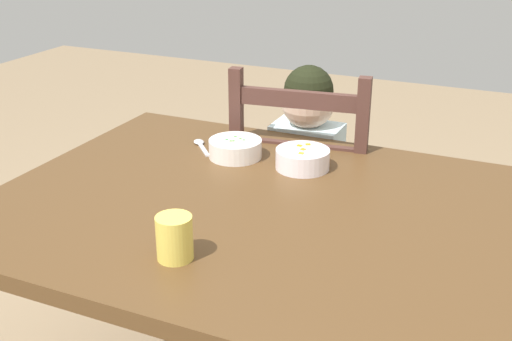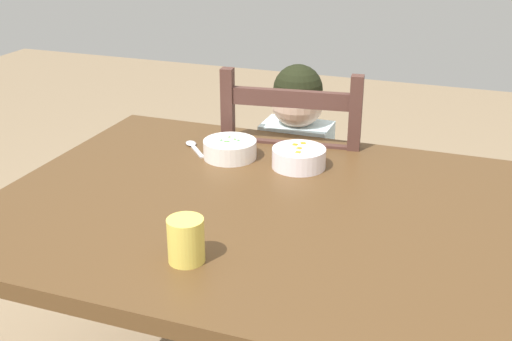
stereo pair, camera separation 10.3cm
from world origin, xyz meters
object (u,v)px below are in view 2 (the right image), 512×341
object	(u,v)px
dining_table	(261,238)
bowl_of_peas	(230,148)
spoon	(193,146)
drinking_cup	(186,240)
dining_chair	(295,210)
bowl_of_carrots	(299,157)
child_figure	(294,163)

from	to	relation	value
dining_table	bowl_of_peas	size ratio (longest dim) A/B	8.61
spoon	drinking_cup	xyz separation A→B (m)	(0.27, -0.59, 0.04)
bowl_of_peas	drinking_cup	distance (m)	0.57
dining_chair	bowl_of_carrots	bearing A→B (deg)	-72.33
drinking_cup	dining_chair	bearing A→B (deg)	91.64
bowl_of_carrots	spoon	world-z (taller)	bowl_of_carrots
child_figure	dining_chair	bearing A→B (deg)	21.97
dining_table	drinking_cup	size ratio (longest dim) A/B	13.80
child_figure	bowl_of_carrots	distance (m)	0.34
bowl_of_carrots	drinking_cup	xyz separation A→B (m)	(-0.07, -0.56, 0.02)
dining_table	dining_chair	xyz separation A→B (m)	(-0.08, 0.55, -0.19)
drinking_cup	child_figure	bearing A→B (deg)	92.13
spoon	dining_chair	bearing A→B (deg)	46.56
dining_table	spoon	bearing A→B (deg)	137.81
bowl_of_peas	bowl_of_carrots	world-z (taller)	bowl_of_carrots
child_figure	bowl_of_peas	bearing A→B (deg)	-109.08
dining_chair	bowl_of_peas	distance (m)	0.44
bowl_of_peas	dining_chair	bearing A→B (deg)	69.88
spoon	drinking_cup	bearing A→B (deg)	-65.74
bowl_of_peas	drinking_cup	bearing A→B (deg)	-76.53
bowl_of_peas	bowl_of_carrots	xyz separation A→B (m)	(0.20, 0.00, 0.00)
bowl_of_peas	spoon	distance (m)	0.14
dining_chair	drinking_cup	bearing A→B (deg)	-88.36
bowl_of_peas	bowl_of_carrots	bearing A→B (deg)	0.01
dining_chair	bowl_of_peas	bearing A→B (deg)	-110.12
dining_chair	child_figure	size ratio (longest dim) A/B	1.02
spoon	dining_table	bearing A→B (deg)	-42.19
dining_chair	bowl_of_peas	world-z (taller)	dining_chair
dining_chair	bowl_of_carrots	size ratio (longest dim) A/B	6.47
child_figure	bowl_of_carrots	world-z (taller)	child_figure
dining_table	bowl_of_peas	bearing A→B (deg)	126.38
dining_chair	bowl_of_peas	size ratio (longest dim) A/B	6.31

